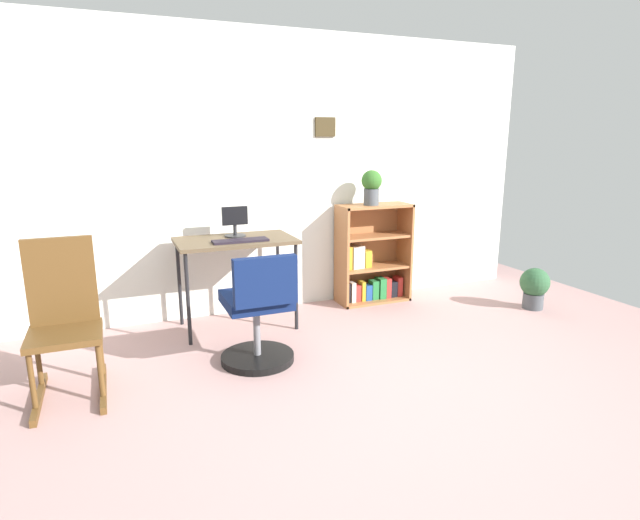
# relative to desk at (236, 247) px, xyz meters

# --- Properties ---
(ground_plane) EXTENTS (6.24, 6.24, 0.00)m
(ground_plane) POSITION_rel_desk_xyz_m (0.47, -1.73, -0.69)
(ground_plane) COLOR tan
(wall_back) EXTENTS (5.20, 0.12, 2.47)m
(wall_back) POSITION_rel_desk_xyz_m (0.47, 0.42, 0.55)
(wall_back) COLOR silver
(wall_back) RESTS_ON ground_plane
(desk) EXTENTS (0.95, 0.56, 0.76)m
(desk) POSITION_rel_desk_xyz_m (0.00, 0.00, 0.00)
(desk) COLOR brown
(desk) RESTS_ON ground_plane
(monitor) EXTENTS (0.21, 0.17, 0.25)m
(monitor) POSITION_rel_desk_xyz_m (0.02, 0.09, 0.19)
(monitor) COLOR #262628
(monitor) RESTS_ON desk
(keyboard) EXTENTS (0.44, 0.14, 0.02)m
(keyboard) POSITION_rel_desk_xyz_m (0.01, -0.14, 0.08)
(keyboard) COLOR black
(keyboard) RESTS_ON desk
(office_chair) EXTENTS (0.52, 0.55, 0.82)m
(office_chair) POSITION_rel_desk_xyz_m (-0.04, -0.79, -0.34)
(office_chair) COLOR black
(office_chair) RESTS_ON ground_plane
(rocking_chair) EXTENTS (0.42, 0.64, 0.97)m
(rocking_chair) POSITION_rel_desk_xyz_m (-1.24, -0.70, -0.21)
(rocking_chair) COLOR brown
(rocking_chair) RESTS_ON ground_plane
(bookshelf_low) EXTENTS (0.70, 0.30, 0.95)m
(bookshelf_low) POSITION_rel_desk_xyz_m (1.37, 0.23, -0.28)
(bookshelf_low) COLOR #9E6339
(bookshelf_low) RESTS_ON ground_plane
(potted_plant_on_shelf) EXTENTS (0.19, 0.19, 0.32)m
(potted_plant_on_shelf) POSITION_rel_desk_xyz_m (1.33, 0.17, 0.44)
(potted_plant_on_shelf) COLOR #474C51
(potted_plant_on_shelf) RESTS_ON bookshelf_low
(potted_plant_floor) EXTENTS (0.27, 0.27, 0.39)m
(potted_plant_floor) POSITION_rel_desk_xyz_m (2.66, -0.58, -0.47)
(potted_plant_floor) COLOR #474C51
(potted_plant_floor) RESTS_ON ground_plane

